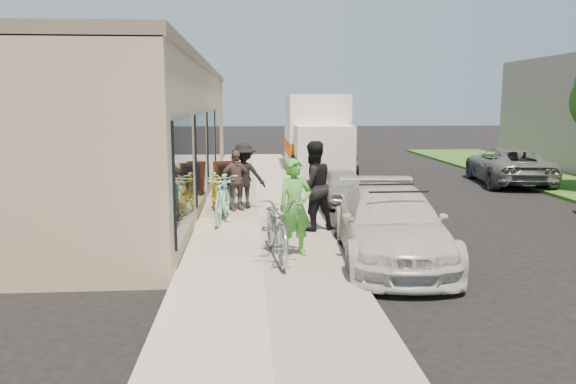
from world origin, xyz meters
name	(u,v)px	position (x,y,z in m)	size (l,w,h in m)	color
ground	(361,253)	(0.00, 0.00, 0.00)	(120.00, 120.00, 0.00)	black
sidewalk	(258,220)	(-2.00, 3.00, 0.07)	(3.00, 34.00, 0.15)	#A8A297
curb	(320,219)	(-0.45, 3.00, 0.07)	(0.12, 34.00, 0.13)	gray
storefront	(157,129)	(-5.24, 7.99, 2.12)	(3.60, 20.00, 4.22)	#C6AA89
bike_rack	(222,200)	(-2.88, 2.75, 0.62)	(0.22, 0.53, 0.79)	black
sandwich_board	(225,178)	(-2.95, 6.45, 0.67)	(0.77, 0.78, 1.02)	black
sedan_white	(390,225)	(0.46, -0.53, 0.69)	(2.34, 4.90, 1.42)	silver
sedan_silver	(343,187)	(0.56, 5.50, 0.51)	(1.21, 3.02, 1.03)	#A8A7AD
moving_truck	(317,137)	(0.77, 13.68, 1.47)	(2.65, 6.79, 3.31)	white
far_car_gray	(508,165)	(7.35, 9.16, 0.68)	(2.26, 4.90, 1.36)	#535558
tandem_bike	(277,226)	(-1.72, -0.78, 0.76)	(0.80, 2.31, 1.21)	#AAAAAC
woman_rider	(295,208)	(-1.38, -0.63, 1.06)	(0.67, 0.44, 1.83)	green
man_standing	(313,186)	(-0.81, 1.48, 1.15)	(0.97, 0.76, 2.00)	black
cruiser_bike_a	(222,199)	(-2.86, 2.42, 0.71)	(0.53, 1.88, 1.13)	#9CE9D9
cruiser_bike_b	(229,191)	(-2.77, 3.99, 0.65)	(0.67, 1.92, 1.01)	#9CE9D9
cruiser_bike_c	(216,193)	(-3.09, 3.66, 0.66)	(0.48, 1.70, 1.02)	gold
bystander_a	(244,176)	(-2.36, 4.22, 1.04)	(1.14, 0.66, 1.77)	black
bystander_b	(235,181)	(-2.59, 3.92, 0.95)	(0.93, 0.39, 1.59)	brown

